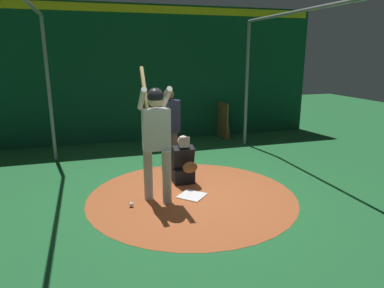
{
  "coord_description": "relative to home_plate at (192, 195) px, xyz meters",
  "views": [
    {
      "loc": [
        5.45,
        -1.65,
        2.43
      ],
      "look_at": [
        0.0,
        0.0,
        0.95
      ],
      "focal_mm": 32.54,
      "sensor_mm": 36.0,
      "label": 1
    }
  ],
  "objects": [
    {
      "name": "ground_plane",
      "position": [
        0.0,
        0.0,
        -0.01
      ],
      "size": [
        26.13,
        26.13,
        0.0
      ],
      "primitive_type": "plane",
      "color": "#216633"
    },
    {
      "name": "dirt_circle",
      "position": [
        0.0,
        0.0,
        -0.01
      ],
      "size": [
        3.64,
        3.64,
        0.01
      ],
      "primitive_type": "cylinder",
      "color": "#AD562D",
      "rests_on": "ground"
    },
    {
      "name": "home_plate",
      "position": [
        0.0,
        0.0,
        0.0
      ],
      "size": [
        0.59,
        0.59,
        0.01
      ],
      "primitive_type": "cube",
      "rotation": [
        0.0,
        0.0,
        0.79
      ],
      "color": "white",
      "rests_on": "dirt_circle"
    },
    {
      "name": "batter",
      "position": [
        0.02,
        -0.62,
        1.17
      ],
      "size": [
        0.68,
        0.49,
        2.23
      ],
      "color": "#B3B3B7",
      "rests_on": "ground"
    },
    {
      "name": "catcher",
      "position": [
        -0.69,
        0.03,
        0.36
      ],
      "size": [
        0.58,
        0.4,
        0.94
      ],
      "color": "black",
      "rests_on": "ground"
    },
    {
      "name": "umpire",
      "position": [
        -1.5,
        -0.04,
        0.96
      ],
      "size": [
        0.22,
        0.49,
        1.73
      ],
      "color": "#4C4C51",
      "rests_on": "ground"
    },
    {
      "name": "back_wall",
      "position": [
        -4.46,
        0.0,
        1.87
      ],
      "size": [
        0.22,
        10.13,
        3.74
      ],
      "color": "#0F472D",
      "rests_on": "ground"
    },
    {
      "name": "cage_frame",
      "position": [
        0.0,
        0.0,
        2.29
      ],
      "size": [
        6.23,
        4.99,
        3.27
      ],
      "color": "gray",
      "rests_on": "ground"
    },
    {
      "name": "bat_rack",
      "position": [
        -4.21,
        2.19,
        0.48
      ],
      "size": [
        1.18,
        0.2,
        1.05
      ],
      "color": "olive",
      "rests_on": "ground"
    },
    {
      "name": "baseball_0",
      "position": [
        0.14,
        -1.08,
        0.03
      ],
      "size": [
        0.07,
        0.07,
        0.07
      ],
      "primitive_type": "sphere",
      "color": "white",
      "rests_on": "dirt_circle"
    }
  ]
}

